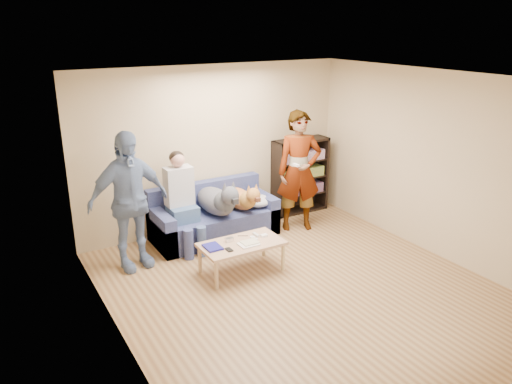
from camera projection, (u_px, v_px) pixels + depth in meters
ground at (304, 290)px, 6.26m from camera, size 5.00×5.00×0.00m
ceiling at (312, 79)px, 5.42m from camera, size 5.00×5.00×0.00m
wall_back at (214, 148)px, 7.88m from camera, size 4.50×0.00×4.50m
wall_front at (501, 284)px, 3.81m from camera, size 4.50×0.00×4.50m
wall_left at (117, 231)px, 4.76m from camera, size 0.00×5.00×5.00m
wall_right at (439, 166)px, 6.92m from camera, size 0.00×5.00×5.00m
blanket at (259, 201)px, 7.88m from camera, size 0.47×0.40×0.16m
person_standing_right at (299, 171)px, 7.86m from camera, size 0.82×0.69×1.92m
person_standing_left at (129, 201)px, 6.58m from camera, size 1.16×0.61×1.90m
held_controller at (296, 165)px, 7.54m from camera, size 0.05×0.13×0.03m
notebook_blue at (213, 247)px, 6.45m from camera, size 0.20×0.26×0.03m
papers at (249, 244)px, 6.55m from camera, size 0.26×0.20×0.02m
magazine at (250, 242)px, 6.57m from camera, size 0.22×0.17×0.01m
camera_silver at (229, 240)px, 6.64m from camera, size 0.11×0.06×0.05m
controller_a at (256, 235)px, 6.82m from camera, size 0.04×0.13×0.03m
controller_b at (264, 236)px, 6.79m from camera, size 0.09×0.06×0.03m
headphone_cup_a at (255, 239)px, 6.68m from camera, size 0.07×0.07×0.02m
headphone_cup_b at (252, 237)px, 6.75m from camera, size 0.07×0.07×0.02m
pen_orange at (246, 247)px, 6.47m from camera, size 0.13×0.06×0.01m
pen_black at (243, 236)px, 6.81m from camera, size 0.13×0.08×0.01m
wallet at (229, 250)px, 6.39m from camera, size 0.07×0.12×0.02m
sofa at (213, 219)px, 7.76m from camera, size 1.90×0.85×0.82m
person_seated at (182, 198)px, 7.24m from camera, size 0.40×0.73×1.47m
dog_gray at (218, 201)px, 7.49m from camera, size 0.43×1.26×0.63m
dog_tan at (242, 198)px, 7.72m from camera, size 0.35×1.14×0.51m
coffee_table at (242, 246)px, 6.62m from camera, size 1.10×0.60×0.42m
bookshelf at (300, 174)px, 8.69m from camera, size 1.00×0.34×1.30m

